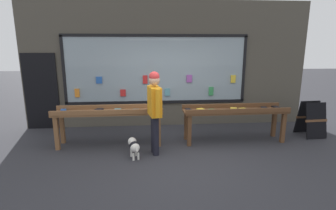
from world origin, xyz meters
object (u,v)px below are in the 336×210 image
at_px(sandwich_board_sign, 311,119).
at_px(display_table_left, 109,115).
at_px(person_browsing, 155,106).
at_px(small_dog, 134,146).
at_px(display_table_right, 235,113).

bearing_deg(sandwich_board_sign, display_table_left, 178.70).
height_order(display_table_left, person_browsing, person_browsing).
bearing_deg(small_dog, person_browsing, -84.48).
bearing_deg(sandwich_board_sign, small_dog, -171.12).
distance_m(display_table_right, small_dog, 2.56).
distance_m(display_table_left, person_browsing, 1.26).
xyz_separation_m(display_table_left, sandwich_board_sign, (5.10, 0.21, -0.27)).
distance_m(display_table_right, person_browsing, 2.08).
distance_m(person_browsing, small_dog, 0.93).
relative_size(display_table_right, person_browsing, 1.40).
height_order(small_dog, sandwich_board_sign, sandwich_board_sign).
height_order(person_browsing, sandwich_board_sign, person_browsing).
relative_size(display_table_left, person_browsing, 1.40).
distance_m(person_browsing, sandwich_board_sign, 4.19).
height_order(person_browsing, small_dog, person_browsing).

